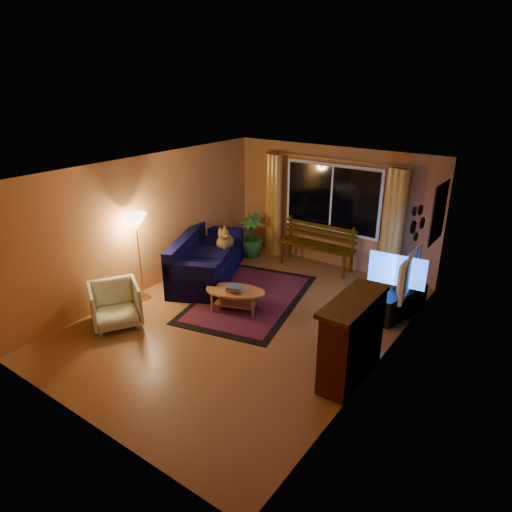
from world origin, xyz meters
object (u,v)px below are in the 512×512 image
Objects in this scene: floor_lamp at (139,257)px; tv_console at (399,303)px; sofa at (207,257)px; coffee_table at (235,300)px; bench at (315,257)px; armchair at (115,303)px.

floor_lamp reaches higher than tv_console.
sofa is 1.40× the size of floor_lamp.
coffee_table is at bearing -54.63° from sofa.
bench is 1.55× the size of coffee_table.
sofa reaches higher than tv_console.
coffee_table is at bearing -133.62° from tv_console.
armchair is (-0.01, -2.24, -0.07)m from sofa.
bench is at bearing 10.45° from armchair.
floor_lamp is 1.87m from coffee_table.
floor_lamp is (-1.85, -3.10, 0.56)m from bench.
floor_lamp is (-0.37, -1.36, 0.35)m from sofa.
armchair is at bearing -111.94° from bench.
bench reaches higher than tv_console.
tv_console is (2.35, 1.46, 0.04)m from coffee_table.
floor_lamp is at bearing -122.30° from bench.
armchair is at bearing -115.08° from sofa.
sofa is at bearing 150.22° from coffee_table.
armchair reaches higher than bench.
coffee_table is (1.27, -0.73, -0.27)m from sofa.
floor_lamp is 1.46× the size of tv_console.
armchair is 4.69m from tv_console.
coffee_table is 0.95× the size of tv_console.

